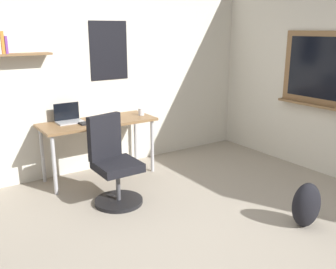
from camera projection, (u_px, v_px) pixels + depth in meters
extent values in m
plane|color=#9E9384|center=(208.00, 251.00, 3.21)|extent=(5.20, 5.20, 0.00)
cube|color=silver|center=(87.00, 71.00, 4.82)|extent=(5.00, 0.10, 2.60)
cube|color=olive|center=(19.00, 54.00, 4.18)|extent=(0.68, 0.20, 0.02)
cube|color=black|center=(109.00, 51.00, 4.86)|extent=(0.52, 0.01, 0.74)
cube|color=orange|center=(2.00, 42.00, 4.07)|extent=(0.03, 0.14, 0.24)
cube|color=#7A3D99|center=(5.00, 45.00, 4.10)|extent=(0.03, 0.14, 0.19)
cube|color=olive|center=(322.00, 68.00, 4.71)|extent=(0.04, 1.10, 0.90)
cube|color=black|center=(321.00, 68.00, 4.70)|extent=(0.01, 0.94, 0.76)
cube|color=olive|center=(315.00, 105.00, 4.81)|extent=(0.12, 1.10, 0.03)
cube|color=olive|center=(98.00, 122.00, 4.66)|extent=(1.41, 0.56, 0.03)
cylinder|color=#B7B7BC|center=(54.00, 165.00, 4.24)|extent=(0.04, 0.04, 0.70)
cylinder|color=#B7B7BC|center=(152.00, 146.00, 4.93)|extent=(0.04, 0.04, 0.70)
cylinder|color=#B7B7BC|center=(43.00, 155.00, 4.59)|extent=(0.04, 0.04, 0.70)
cylinder|color=#B7B7BC|center=(136.00, 138.00, 5.29)|extent=(0.04, 0.04, 0.70)
cylinder|color=black|center=(119.00, 201.00, 4.10)|extent=(0.52, 0.52, 0.04)
cylinder|color=#4C4C51|center=(118.00, 185.00, 4.05)|extent=(0.05, 0.05, 0.34)
cube|color=black|center=(117.00, 166.00, 3.99)|extent=(0.44, 0.44, 0.09)
cube|color=black|center=(105.00, 137.00, 4.05)|extent=(0.41, 0.15, 0.48)
cube|color=#ADAFB5|center=(70.00, 122.00, 4.56)|extent=(0.31, 0.21, 0.02)
cube|color=black|center=(66.00, 111.00, 4.61)|extent=(0.31, 0.01, 0.21)
cube|color=black|center=(95.00, 122.00, 4.56)|extent=(0.37, 0.13, 0.02)
ellipsoid|color=#262628|center=(116.00, 118.00, 4.71)|extent=(0.10, 0.06, 0.03)
cylinder|color=silver|center=(141.00, 112.00, 4.96)|extent=(0.08, 0.08, 0.09)
ellipsoid|color=black|center=(306.00, 205.00, 3.57)|extent=(0.32, 0.22, 0.44)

